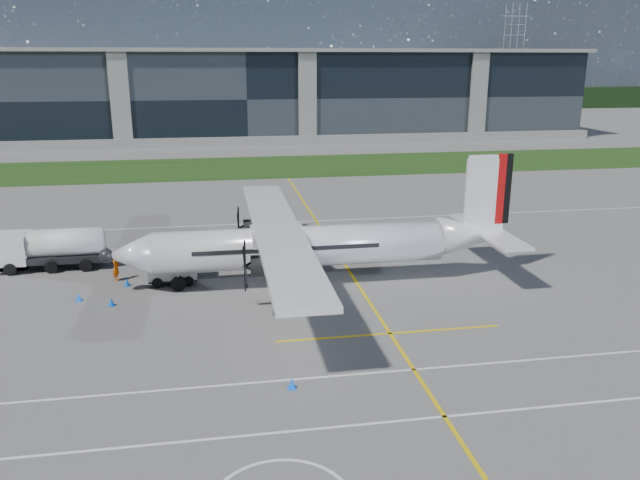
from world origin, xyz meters
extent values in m
plane|color=slate|center=(0.00, 40.00, 0.00)|extent=(400.00, 400.00, 0.00)
cube|color=#1A3F11|center=(0.00, 48.00, 0.02)|extent=(400.00, 18.00, 0.04)
cube|color=black|center=(0.00, 80.00, 7.50)|extent=(120.00, 20.00, 15.00)
cube|color=black|center=(0.00, 140.00, 3.00)|extent=(400.00, 6.00, 6.00)
cube|color=yellow|center=(3.00, 10.00, 0.01)|extent=(0.20, 70.00, 0.01)
cube|color=white|center=(0.00, -14.00, 0.01)|extent=(90.00, 0.15, 0.01)
imported|color=#F25907|center=(-12.20, 4.83, 1.01)|extent=(0.74, 0.92, 2.02)
cone|color=blue|center=(-1.36, 14.95, 0.25)|extent=(0.36, 0.36, 0.50)
cone|color=blue|center=(-13.93, 1.51, 0.25)|extent=(0.36, 0.36, 0.50)
cone|color=blue|center=(-11.44, 3.70, 0.25)|extent=(0.36, 0.36, 0.50)
cone|color=blue|center=(-11.91, 0.40, 0.25)|extent=(0.36, 0.36, 0.50)
cone|color=blue|center=(-2.75, -10.76, 0.25)|extent=(0.36, 0.36, 0.50)
camera|label=1|loc=(-5.58, -34.84, 13.72)|focal=35.00mm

